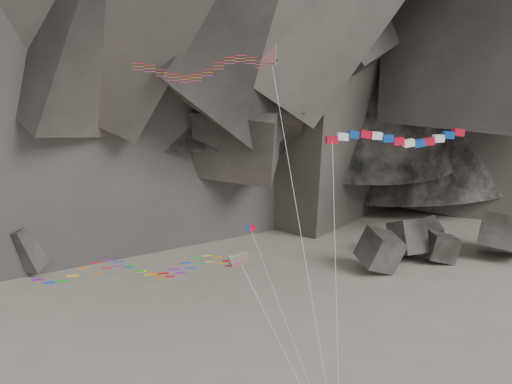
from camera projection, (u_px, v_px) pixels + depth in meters
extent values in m
cube|color=#47423F|center=(441.00, 250.00, 81.58)|extent=(4.36, 3.40, 3.95)
cube|color=#47423F|center=(503.00, 241.00, 83.37)|extent=(8.96, 8.91, 6.59)
cube|color=#47423F|center=(426.00, 240.00, 86.24)|extent=(4.60, 4.56, 4.63)
cube|color=#47423F|center=(27.00, 248.00, 78.64)|extent=(10.10, 9.98, 8.42)
cube|color=#47423F|center=(380.00, 257.00, 77.81)|extent=(5.54, 5.31, 5.89)
cube|color=#47423F|center=(408.00, 242.00, 82.75)|extent=(3.99, 6.08, 5.75)
cylinder|color=silver|center=(304.00, 253.00, 42.24)|extent=(2.29, 10.52, 25.11)
cube|color=red|center=(331.00, 140.00, 43.17)|extent=(0.75, 0.51, 0.49)
cube|color=white|center=(343.00, 137.00, 43.22)|extent=(0.78, 0.51, 0.54)
cube|color=#0D3A99|center=(354.00, 135.00, 43.26)|extent=(0.80, 0.51, 0.58)
cube|color=red|center=(365.00, 134.00, 43.29)|extent=(0.81, 0.51, 0.58)
cube|color=white|center=(376.00, 136.00, 43.35)|extent=(0.79, 0.51, 0.56)
cube|color=#0D3A99|center=(387.00, 138.00, 43.45)|extent=(0.76, 0.51, 0.50)
cube|color=red|center=(398.00, 141.00, 43.59)|extent=(0.77, 0.51, 0.53)
cube|color=white|center=(408.00, 143.00, 43.77)|extent=(0.80, 0.51, 0.57)
cube|color=#0D3A99|center=(419.00, 143.00, 43.97)|extent=(0.81, 0.51, 0.59)
cube|color=red|center=(428.00, 142.00, 44.16)|extent=(0.79, 0.51, 0.56)
cube|color=white|center=(438.00, 139.00, 44.35)|extent=(0.76, 0.51, 0.52)
cube|color=#0D3A99|center=(448.00, 135.00, 44.51)|extent=(0.77, 0.51, 0.52)
cube|color=red|center=(458.00, 132.00, 44.64)|extent=(0.80, 0.51, 0.57)
cylinder|color=silver|center=(336.00, 299.00, 41.71)|extent=(1.32, 7.33, 19.68)
cube|color=#D4DB0C|center=(238.00, 258.00, 42.11)|extent=(1.36, 0.75, 0.74)
cube|color=#0CB219|center=(239.00, 263.00, 42.01)|extent=(1.14, 0.57, 0.51)
cylinder|color=silver|center=(288.00, 360.00, 41.28)|extent=(5.46, 5.97, 12.30)
cube|color=red|center=(250.00, 228.00, 42.88)|extent=(0.62, 0.13, 0.40)
cube|color=#0D3A99|center=(247.00, 228.00, 42.85)|extent=(0.23, 0.08, 0.41)
cylinder|color=silver|center=(294.00, 344.00, 41.67)|extent=(4.44, 6.98, 13.99)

